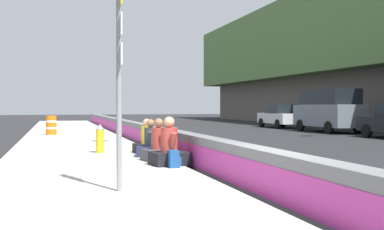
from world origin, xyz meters
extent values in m
plane|color=#232326|center=(0.00, 0.00, 0.00)|extent=(160.00, 160.00, 0.00)
cube|color=#B5B2A8|center=(0.00, 2.65, 0.07)|extent=(80.00, 4.40, 0.14)
cube|color=slate|center=(0.00, 0.00, 0.42)|extent=(76.00, 0.44, 0.85)
cube|color=#B2338C|center=(0.00, 0.23, 0.38)|extent=(74.48, 0.01, 0.54)
cylinder|color=gray|center=(0.87, 2.39, 1.94)|extent=(0.09, 0.09, 3.60)
cube|color=white|center=(0.87, 2.37, 2.94)|extent=(0.44, 0.02, 0.36)
cube|color=#1956AD|center=(0.87, 2.36, 2.94)|extent=(0.30, 0.01, 0.10)
cube|color=white|center=(0.87, 2.37, 2.44)|extent=(0.44, 0.02, 0.36)
cube|color=#1956AD|center=(0.87, 2.36, 2.44)|extent=(0.30, 0.01, 0.10)
cylinder|color=gold|center=(7.56, 2.11, 0.50)|extent=(0.24, 0.24, 0.72)
cone|color=gray|center=(7.56, 2.11, 0.94)|extent=(0.26, 0.26, 0.16)
cylinder|color=gray|center=(7.56, 1.94, 0.54)|extent=(0.10, 0.12, 0.10)
cylinder|color=gray|center=(7.56, 2.28, 0.54)|extent=(0.10, 0.12, 0.10)
cube|color=black|center=(4.05, 0.76, 0.30)|extent=(0.83, 0.94, 0.32)
cylinder|color=#AD3D33|center=(4.05, 0.76, 0.76)|extent=(0.41, 0.41, 0.60)
sphere|color=tan|center=(4.05, 0.76, 1.19)|extent=(0.26, 0.26, 0.26)
cylinder|color=#AD3D33|center=(4.28, 0.80, 0.70)|extent=(0.32, 0.18, 0.53)
cylinder|color=#AD3D33|center=(3.83, 0.73, 0.70)|extent=(0.32, 0.18, 0.53)
cube|color=#424247|center=(5.07, 0.81, 0.29)|extent=(0.84, 0.93, 0.30)
cylinder|color=#AD3D33|center=(5.07, 0.81, 0.72)|extent=(0.38, 0.38, 0.57)
sphere|color=#8E6647|center=(5.07, 0.81, 1.13)|extent=(0.25, 0.25, 0.25)
cylinder|color=#AD3D33|center=(5.27, 0.85, 0.67)|extent=(0.31, 0.19, 0.50)
cylinder|color=#AD3D33|center=(4.86, 0.76, 0.67)|extent=(0.31, 0.19, 0.50)
cube|color=#23284C|center=(6.12, 0.81, 0.28)|extent=(0.82, 0.90, 0.29)
cylinder|color=#333842|center=(6.12, 0.81, 0.69)|extent=(0.36, 0.36, 0.54)
sphere|color=#8E6647|center=(6.12, 0.81, 1.08)|extent=(0.24, 0.24, 0.24)
cylinder|color=#333842|center=(6.31, 0.76, 0.64)|extent=(0.30, 0.19, 0.47)
cylinder|color=#333842|center=(5.93, 0.86, 0.64)|extent=(0.30, 0.19, 0.47)
cube|color=black|center=(7.20, 0.72, 0.28)|extent=(0.71, 0.81, 0.28)
cylinder|color=gold|center=(7.20, 0.72, 0.69)|extent=(0.36, 0.36, 0.53)
sphere|color=tan|center=(7.20, 0.72, 1.07)|extent=(0.23, 0.23, 0.23)
cylinder|color=gold|center=(7.40, 0.74, 0.63)|extent=(0.28, 0.15, 0.47)
cylinder|color=gold|center=(7.00, 0.71, 0.63)|extent=(0.28, 0.15, 0.47)
cube|color=navy|center=(3.58, 0.78, 0.34)|extent=(0.32, 0.22, 0.40)
cube|color=navy|center=(3.58, 0.64, 0.28)|extent=(0.22, 0.06, 0.20)
cylinder|color=orange|center=(17.45, 3.62, 0.61)|extent=(0.52, 0.52, 0.95)
cylinder|color=white|center=(17.45, 3.62, 0.80)|extent=(0.54, 0.54, 0.10)
cylinder|color=white|center=(17.45, 3.62, 0.47)|extent=(0.54, 0.54, 0.10)
cylinder|color=black|center=(12.98, -11.46, 0.33)|extent=(0.66, 0.23, 0.66)
cube|color=slate|center=(17.74, -12.28, 1.01)|extent=(5.12, 2.02, 1.30)
cube|color=black|center=(17.64, -12.28, 2.11)|extent=(4.12, 1.81, 0.90)
cylinder|color=black|center=(19.39, -11.36, 0.36)|extent=(0.72, 0.23, 0.72)
cylinder|color=black|center=(19.36, -13.24, 0.36)|extent=(0.72, 0.23, 0.72)
cylinder|color=black|center=(16.12, -11.32, 0.36)|extent=(0.72, 0.23, 0.72)
cylinder|color=black|center=(16.10, -13.20, 0.36)|extent=(0.72, 0.23, 0.72)
cube|color=silver|center=(23.67, -12.16, 0.69)|extent=(4.56, 1.95, 0.72)
cube|color=black|center=(23.57, -12.16, 1.38)|extent=(2.25, 1.69, 0.66)
cylinder|color=black|center=(25.14, -11.34, 0.33)|extent=(0.67, 0.24, 0.66)
cylinder|color=black|center=(25.08, -13.07, 0.33)|extent=(0.67, 0.24, 0.66)
cylinder|color=black|center=(22.26, -11.25, 0.33)|extent=(0.67, 0.24, 0.66)
cylinder|color=black|center=(22.20, -12.97, 0.33)|extent=(0.67, 0.24, 0.66)
camera|label=1|loc=(-7.10, 3.43, 1.58)|focal=44.17mm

